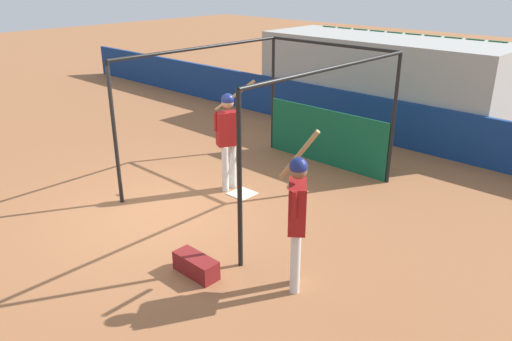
% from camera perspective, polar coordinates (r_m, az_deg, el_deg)
% --- Properties ---
extents(ground_plane, '(60.00, 60.00, 0.00)m').
position_cam_1_polar(ground_plane, '(8.96, -11.21, -4.82)').
color(ground_plane, '#935B38').
extents(outfield_wall, '(24.00, 0.12, 1.11)m').
position_cam_1_polar(outfield_wall, '(13.05, 11.10, 6.34)').
color(outfield_wall, navy).
rests_on(outfield_wall, ground).
extents(bleacher_section, '(6.50, 2.40, 2.39)m').
position_cam_1_polar(bleacher_section, '(13.96, 14.14, 9.79)').
color(bleacher_section, '#9E9E99').
rests_on(bleacher_section, ground).
extents(batting_cage, '(3.16, 4.25, 2.61)m').
position_cam_1_polar(batting_cage, '(10.11, 5.31, 5.97)').
color(batting_cage, black).
rests_on(batting_cage, ground).
extents(home_plate, '(0.44, 0.44, 0.02)m').
position_cam_1_polar(home_plate, '(9.53, -1.58, -2.65)').
color(home_plate, white).
rests_on(home_plate, ground).
extents(player_batter, '(0.62, 0.95, 2.05)m').
position_cam_1_polar(player_batter, '(9.36, -3.16, 4.45)').
color(player_batter, silver).
rests_on(player_batter, ground).
extents(player_waiting, '(0.73, 0.65, 2.14)m').
position_cam_1_polar(player_waiting, '(6.35, 4.69, -4.59)').
color(player_waiting, silver).
rests_on(player_waiting, ground).
extents(equipment_bag, '(0.70, 0.28, 0.28)m').
position_cam_1_polar(equipment_bag, '(7.14, -6.87, -10.72)').
color(equipment_bag, maroon).
rests_on(equipment_bag, ground).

